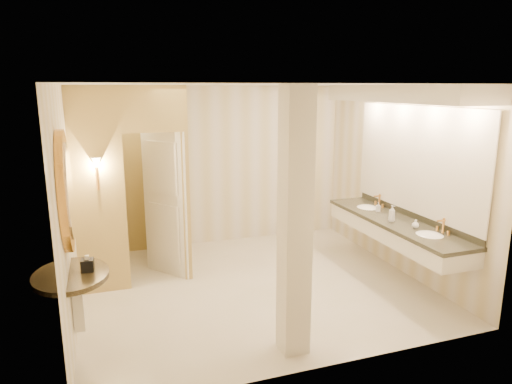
% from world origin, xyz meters
% --- Properties ---
extents(floor, '(4.50, 4.50, 0.00)m').
position_xyz_m(floor, '(0.00, 0.00, 0.00)').
color(floor, silver).
rests_on(floor, ground).
extents(ceiling, '(4.50, 4.50, 0.00)m').
position_xyz_m(ceiling, '(0.00, 0.00, 2.70)').
color(ceiling, white).
rests_on(ceiling, wall_back).
extents(wall_back, '(4.50, 0.02, 2.70)m').
position_xyz_m(wall_back, '(0.00, 2.00, 1.35)').
color(wall_back, beige).
rests_on(wall_back, floor).
extents(wall_front, '(4.50, 0.02, 2.70)m').
position_xyz_m(wall_front, '(0.00, -2.00, 1.35)').
color(wall_front, beige).
rests_on(wall_front, floor).
extents(wall_left, '(0.02, 4.00, 2.70)m').
position_xyz_m(wall_left, '(-2.25, 0.00, 1.35)').
color(wall_left, beige).
rests_on(wall_left, floor).
extents(wall_right, '(0.02, 4.00, 2.70)m').
position_xyz_m(wall_right, '(2.25, 0.00, 1.35)').
color(wall_right, beige).
rests_on(wall_right, floor).
extents(toilet_closet, '(1.50, 1.55, 2.70)m').
position_xyz_m(toilet_closet, '(-1.13, 0.96, 1.39)').
color(toilet_closet, tan).
rests_on(toilet_closet, floor).
extents(wall_sconce, '(0.14, 0.14, 0.42)m').
position_xyz_m(wall_sconce, '(-1.93, 0.43, 1.73)').
color(wall_sconce, gold).
rests_on(wall_sconce, toilet_closet).
extents(vanity, '(0.75, 2.79, 2.09)m').
position_xyz_m(vanity, '(1.98, -0.40, 1.63)').
color(vanity, silver).
rests_on(vanity, floor).
extents(console_shelf, '(0.91, 0.91, 1.90)m').
position_xyz_m(console_shelf, '(-2.21, -0.96, 1.34)').
color(console_shelf, black).
rests_on(console_shelf, floor).
extents(pillar, '(0.27, 0.27, 2.70)m').
position_xyz_m(pillar, '(-0.11, -1.61, 1.35)').
color(pillar, silver).
rests_on(pillar, floor).
extents(tissue_box, '(0.13, 0.13, 0.12)m').
position_xyz_m(tissue_box, '(-2.07, -0.95, 0.94)').
color(tissue_box, black).
rests_on(tissue_box, console_shelf).
extents(toilet, '(0.48, 0.73, 0.70)m').
position_xyz_m(toilet, '(-1.10, 1.43, 0.35)').
color(toilet, white).
rests_on(toilet, floor).
extents(soap_bottle_a, '(0.08, 0.08, 0.13)m').
position_xyz_m(soap_bottle_a, '(1.96, 0.05, 0.94)').
color(soap_bottle_a, beige).
rests_on(soap_bottle_a, vanity).
extents(soap_bottle_b, '(0.12, 0.12, 0.12)m').
position_xyz_m(soap_bottle_b, '(1.95, -0.83, 0.93)').
color(soap_bottle_b, silver).
rests_on(soap_bottle_b, vanity).
extents(soap_bottle_c, '(0.11, 0.11, 0.23)m').
position_xyz_m(soap_bottle_c, '(1.83, -0.47, 0.99)').
color(soap_bottle_c, '#C6B28C').
rests_on(soap_bottle_c, vanity).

